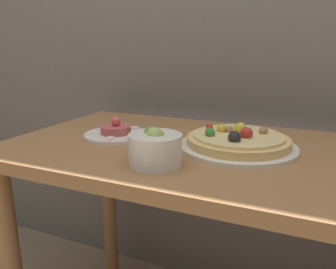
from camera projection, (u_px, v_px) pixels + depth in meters
dining_table at (195, 189)px, 0.98m from camera, size 1.10×0.65×0.79m
pizza_plate at (238, 141)px, 0.91m from camera, size 0.32×0.32×0.07m
tartare_plate at (116, 133)px, 1.03m from camera, size 0.20×0.20×0.06m
small_bowl at (155, 147)px, 0.78m from camera, size 0.13×0.13×0.09m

